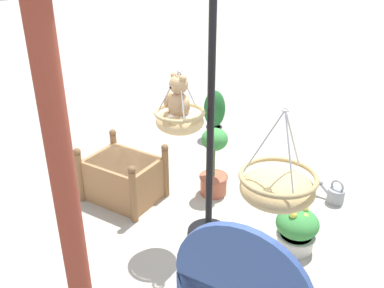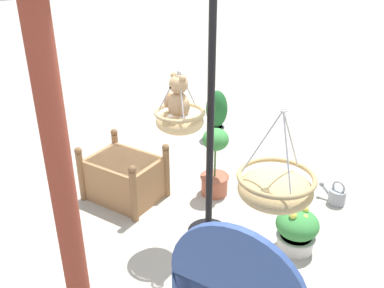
{
  "view_description": "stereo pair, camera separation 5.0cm",
  "coord_description": "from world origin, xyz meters",
  "px_view_note": "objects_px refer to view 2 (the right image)",
  "views": [
    {
      "loc": [
        -2.67,
        2.55,
        2.85
      ],
      "look_at": [
        0.02,
        0.08,
        1.06
      ],
      "focal_mm": 39.55,
      "sensor_mm": 36.0,
      "label": 1
    },
    {
      "loc": [
        -2.71,
        2.51,
        2.85
      ],
      "look_at": [
        0.02,
        0.08,
        1.06
      ],
      "focal_mm": 39.55,
      "sensor_mm": 36.0,
      "label": 2
    }
  ],
  "objects_px": {
    "hanging_basket_with_teddy": "(180,120)",
    "wooden_planter_box": "(124,177)",
    "display_pole_central": "(210,171)",
    "teddy_bear": "(178,101)",
    "potted_plant_tall_leafy": "(215,164)",
    "watering_can": "(336,196)",
    "potted_plant_small_succulent": "(297,230)",
    "hanging_basket_left_high": "(275,187)",
    "greenhouse_pillar_left": "(63,187)",
    "potted_plant_fern_front": "(217,113)"
  },
  "relations": [
    {
      "from": "potted_plant_fern_front",
      "to": "display_pole_central",
      "type": "bearing_deg",
      "value": 133.44
    },
    {
      "from": "display_pole_central",
      "to": "hanging_basket_with_teddy",
      "type": "relative_size",
      "value": 4.22
    },
    {
      "from": "wooden_planter_box",
      "to": "potted_plant_tall_leafy",
      "type": "bearing_deg",
      "value": -127.22
    },
    {
      "from": "display_pole_central",
      "to": "teddy_bear",
      "type": "height_order",
      "value": "display_pole_central"
    },
    {
      "from": "teddy_bear",
      "to": "hanging_basket_left_high",
      "type": "height_order",
      "value": "hanging_basket_left_high"
    },
    {
      "from": "potted_plant_tall_leafy",
      "to": "watering_can",
      "type": "xyz_separation_m",
      "value": [
        -1.11,
        -0.93,
        -0.31
      ]
    },
    {
      "from": "teddy_bear",
      "to": "wooden_planter_box",
      "type": "bearing_deg",
      "value": -0.7
    },
    {
      "from": "hanging_basket_left_high",
      "to": "watering_can",
      "type": "xyz_separation_m",
      "value": [
        0.49,
        -1.94,
        -1.15
      ]
    },
    {
      "from": "display_pole_central",
      "to": "watering_can",
      "type": "distance_m",
      "value": 1.78
    },
    {
      "from": "hanging_basket_with_teddy",
      "to": "potted_plant_small_succulent",
      "type": "bearing_deg",
      "value": -140.69
    },
    {
      "from": "potted_plant_tall_leafy",
      "to": "hanging_basket_left_high",
      "type": "bearing_deg",
      "value": 148.0
    },
    {
      "from": "wooden_planter_box",
      "to": "hanging_basket_with_teddy",
      "type": "bearing_deg",
      "value": -179.48
    },
    {
      "from": "hanging_basket_with_teddy",
      "to": "greenhouse_pillar_left",
      "type": "height_order",
      "value": "greenhouse_pillar_left"
    },
    {
      "from": "potted_plant_fern_front",
      "to": "potted_plant_tall_leafy",
      "type": "distance_m",
      "value": 1.64
    },
    {
      "from": "potted_plant_tall_leafy",
      "to": "teddy_bear",
      "type": "bearing_deg",
      "value": 113.22
    },
    {
      "from": "potted_plant_fern_front",
      "to": "potted_plant_small_succulent",
      "type": "xyz_separation_m",
      "value": [
        -2.43,
        1.28,
        -0.19
      ]
    },
    {
      "from": "hanging_basket_with_teddy",
      "to": "potted_plant_tall_leafy",
      "type": "xyz_separation_m",
      "value": [
        0.38,
        -0.85,
        -0.93
      ]
    },
    {
      "from": "display_pole_central",
      "to": "hanging_basket_with_teddy",
      "type": "height_order",
      "value": "display_pole_central"
    },
    {
      "from": "hanging_basket_left_high",
      "to": "potted_plant_tall_leafy",
      "type": "distance_m",
      "value": 2.07
    },
    {
      "from": "watering_can",
      "to": "hanging_basket_with_teddy",
      "type": "bearing_deg",
      "value": 67.57
    },
    {
      "from": "hanging_basket_with_teddy",
      "to": "wooden_planter_box",
      "type": "distance_m",
      "value": 1.48
    },
    {
      "from": "potted_plant_fern_front",
      "to": "potted_plant_tall_leafy",
      "type": "relative_size",
      "value": 0.89
    },
    {
      "from": "hanging_basket_left_high",
      "to": "potted_plant_tall_leafy",
      "type": "xyz_separation_m",
      "value": [
        1.61,
        -1.01,
        -0.84
      ]
    },
    {
      "from": "hanging_basket_with_teddy",
      "to": "teddy_bear",
      "type": "bearing_deg",
      "value": 90.0
    },
    {
      "from": "watering_can",
      "to": "potted_plant_small_succulent",
      "type": "bearing_deg",
      "value": 99.14
    },
    {
      "from": "display_pole_central",
      "to": "wooden_planter_box",
      "type": "bearing_deg",
      "value": 12.37
    },
    {
      "from": "hanging_basket_with_teddy",
      "to": "hanging_basket_left_high",
      "type": "relative_size",
      "value": 0.81
    },
    {
      "from": "wooden_planter_box",
      "to": "potted_plant_small_succulent",
      "type": "xyz_separation_m",
      "value": [
        -1.94,
        -0.75,
        -0.05
      ]
    },
    {
      "from": "teddy_bear",
      "to": "potted_plant_fern_front",
      "type": "bearing_deg",
      "value": -53.23
    },
    {
      "from": "potted_plant_tall_leafy",
      "to": "potted_plant_small_succulent",
      "type": "distance_m",
      "value": 1.3
    },
    {
      "from": "display_pole_central",
      "to": "potted_plant_tall_leafy",
      "type": "xyz_separation_m",
      "value": [
        0.53,
        -0.6,
        -0.36
      ]
    },
    {
      "from": "potted_plant_small_succulent",
      "to": "watering_can",
      "type": "relative_size",
      "value": 1.41
    },
    {
      "from": "teddy_bear",
      "to": "watering_can",
      "type": "xyz_separation_m",
      "value": [
        -0.74,
        -1.81,
        -1.43
      ]
    },
    {
      "from": "display_pole_central",
      "to": "wooden_planter_box",
      "type": "distance_m",
      "value": 1.31
    },
    {
      "from": "teddy_bear",
      "to": "hanging_basket_left_high",
      "type": "xyz_separation_m",
      "value": [
        -1.23,
        0.13,
        -0.29
      ]
    },
    {
      "from": "hanging_basket_left_high",
      "to": "watering_can",
      "type": "bearing_deg",
      "value": -75.68
    },
    {
      "from": "wooden_planter_box",
      "to": "potted_plant_small_succulent",
      "type": "distance_m",
      "value": 2.08
    },
    {
      "from": "display_pole_central",
      "to": "hanging_basket_with_teddy",
      "type": "xyz_separation_m",
      "value": [
        0.15,
        0.25,
        0.57
      ]
    },
    {
      "from": "teddy_bear",
      "to": "greenhouse_pillar_left",
      "type": "distance_m",
      "value": 1.42
    },
    {
      "from": "greenhouse_pillar_left",
      "to": "wooden_planter_box",
      "type": "distance_m",
      "value": 2.28
    },
    {
      "from": "display_pole_central",
      "to": "wooden_planter_box",
      "type": "xyz_separation_m",
      "value": [
        1.18,
        0.26,
        -0.49
      ]
    },
    {
      "from": "display_pole_central",
      "to": "potted_plant_fern_front",
      "type": "height_order",
      "value": "display_pole_central"
    },
    {
      "from": "wooden_planter_box",
      "to": "watering_can",
      "type": "relative_size",
      "value": 2.92
    },
    {
      "from": "greenhouse_pillar_left",
      "to": "potted_plant_tall_leafy",
      "type": "height_order",
      "value": "greenhouse_pillar_left"
    },
    {
      "from": "display_pole_central",
      "to": "teddy_bear",
      "type": "xyz_separation_m",
      "value": [
        0.15,
        0.27,
        0.76
      ]
    },
    {
      "from": "display_pole_central",
      "to": "greenhouse_pillar_left",
      "type": "height_order",
      "value": "greenhouse_pillar_left"
    },
    {
      "from": "greenhouse_pillar_left",
      "to": "watering_can",
      "type": "xyz_separation_m",
      "value": [
        -0.3,
        -3.16,
        -1.28
      ]
    },
    {
      "from": "hanging_basket_with_teddy",
      "to": "potted_plant_tall_leafy",
      "type": "height_order",
      "value": "hanging_basket_with_teddy"
    },
    {
      "from": "wooden_planter_box",
      "to": "teddy_bear",
      "type": "bearing_deg",
      "value": 179.3
    },
    {
      "from": "potted_plant_fern_front",
      "to": "hanging_basket_left_high",
      "type": "bearing_deg",
      "value": 141.8
    }
  ]
}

